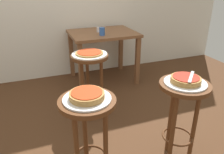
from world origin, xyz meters
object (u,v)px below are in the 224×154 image
object	(u,v)px
stool_leftside	(90,72)
pizza_foreground	(186,79)
stool_middle	(88,124)
pizza_server_knife	(191,77)
serving_plate_leftside	(89,54)
pizza_leftside	(89,53)
serving_plate_middle	(87,99)
pizza_middle	(87,95)
serving_plate_foreground	(185,83)
stool_foreground	(182,106)
condiment_shaker	(98,29)
dining_table	(103,40)
cup_near_edge	(102,31)

from	to	relation	value
stool_leftside	pizza_foreground	bearing A→B (deg)	-61.57
stool_middle	pizza_server_knife	bearing A→B (deg)	-3.42
serving_plate_leftside	pizza_leftside	bearing A→B (deg)	0.00
serving_plate_middle	pizza_middle	bearing A→B (deg)	0.00
serving_plate_foreground	stool_foreground	bearing A→B (deg)	116.57
serving_plate_middle	pizza_middle	size ratio (longest dim) A/B	1.38
stool_foreground	serving_plate_foreground	size ratio (longest dim) A/B	2.31
serving_plate_foreground	serving_plate_middle	size ratio (longest dim) A/B	0.99
stool_leftside	condiment_shaker	size ratio (longest dim) A/B	9.69
serving_plate_foreground	stool_middle	xyz separation A→B (m)	(-0.77, 0.03, -0.20)
pizza_foreground	serving_plate_leftside	bearing A→B (deg)	118.43
pizza_middle	dining_table	world-z (taller)	pizza_middle
serving_plate_middle	condiment_shaker	bearing A→B (deg)	70.33
dining_table	cup_near_edge	size ratio (longest dim) A/B	8.63
pizza_foreground	pizza_leftside	xyz separation A→B (m)	(-0.50, 0.92, -0.01)
pizza_middle	serving_plate_middle	bearing A→B (deg)	180.00
stool_leftside	condiment_shaker	xyz separation A→B (m)	(0.39, 0.93, 0.24)
cup_near_edge	pizza_leftside	bearing A→B (deg)	-117.72
stool_foreground	condiment_shaker	distance (m)	1.87
serving_plate_foreground	pizza_middle	distance (m)	0.77
pizza_foreground	condiment_shaker	world-z (taller)	condiment_shaker
serving_plate_middle	cup_near_edge	size ratio (longest dim) A/B	2.98
pizza_middle	condiment_shaker	xyz separation A→B (m)	(0.65, 1.82, 0.01)
serving_plate_leftside	pizza_server_knife	distance (m)	1.08
stool_middle	pizza_middle	bearing A→B (deg)	-90.00
stool_foreground	stool_middle	size ratio (longest dim) A/B	1.00
pizza_foreground	pizza_leftside	bearing A→B (deg)	118.43
serving_plate_foreground	dining_table	size ratio (longest dim) A/B	0.34
stool_foreground	cup_near_edge	size ratio (longest dim) A/B	6.85
pizza_leftside	cup_near_edge	bearing A→B (deg)	62.28
serving_plate_leftside	dining_table	bearing A→B (deg)	63.59
pizza_middle	serving_plate_leftside	xyz separation A→B (m)	(0.27, 0.90, -0.03)
serving_plate_foreground	pizza_foreground	xyz separation A→B (m)	(-0.00, 0.00, 0.03)
pizza_leftside	condiment_shaker	bearing A→B (deg)	67.39
pizza_foreground	stool_middle	size ratio (longest dim) A/B	0.30
stool_middle	serving_plate_middle	bearing A→B (deg)	-97.13
pizza_server_knife	stool_leftside	bearing A→B (deg)	74.12
stool_middle	serving_plate_middle	xyz separation A→B (m)	(-0.00, -0.00, 0.20)
serving_plate_foreground	cup_near_edge	xyz separation A→B (m)	(-0.12, 1.65, 0.05)
pizza_foreground	stool_middle	xyz separation A→B (m)	(-0.77, 0.03, -0.23)
pizza_leftside	cup_near_edge	distance (m)	0.82
pizza_leftside	pizza_middle	bearing A→B (deg)	-106.52
serving_plate_middle	pizza_server_knife	bearing A→B (deg)	-3.42
serving_plate_middle	stool_leftside	distance (m)	0.96
serving_plate_foreground	stool_middle	distance (m)	0.79
serving_plate_middle	pizza_leftside	bearing A→B (deg)	73.48
condiment_shaker	pizza_middle	bearing A→B (deg)	-109.67
serving_plate_leftside	cup_near_edge	distance (m)	0.82
pizza_foreground	pizza_server_knife	bearing A→B (deg)	-33.69
pizza_foreground	stool_leftside	size ratio (longest dim) A/B	0.30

